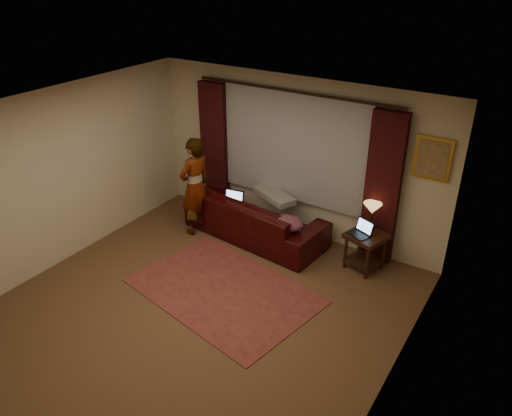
{
  "coord_description": "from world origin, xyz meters",
  "views": [
    {
      "loc": [
        3.44,
        -4.06,
        4.25
      ],
      "look_at": [
        0.1,
        1.2,
        1.0
      ],
      "focal_mm": 35.0,
      "sensor_mm": 36.0,
      "label": 1
    }
  ],
  "objects_px": {
    "laptop_sofa": "(231,200)",
    "laptop_table": "(360,229)",
    "sofa": "(255,211)",
    "end_table": "(365,251)",
    "person": "(195,186)",
    "tiffany_lamp": "(371,216)"
  },
  "relations": [
    {
      "from": "laptop_sofa",
      "to": "laptop_table",
      "type": "height_order",
      "value": "laptop_table"
    },
    {
      "from": "sofa",
      "to": "end_table",
      "type": "relative_size",
      "value": 4.07
    },
    {
      "from": "sofa",
      "to": "laptop_sofa",
      "type": "distance_m",
      "value": 0.43
    },
    {
      "from": "laptop_sofa",
      "to": "person",
      "type": "bearing_deg",
      "value": -161.19
    },
    {
      "from": "sofa",
      "to": "end_table",
      "type": "distance_m",
      "value": 1.87
    },
    {
      "from": "tiffany_lamp",
      "to": "laptop_table",
      "type": "bearing_deg",
      "value": -105.95
    },
    {
      "from": "laptop_table",
      "to": "person",
      "type": "xyz_separation_m",
      "value": [
        -2.69,
        -0.37,
        0.13
      ]
    },
    {
      "from": "tiffany_lamp",
      "to": "laptop_table",
      "type": "height_order",
      "value": "tiffany_lamp"
    },
    {
      "from": "end_table",
      "to": "laptop_sofa",
      "type": "bearing_deg",
      "value": -175.63
    },
    {
      "from": "laptop_sofa",
      "to": "laptop_table",
      "type": "bearing_deg",
      "value": -7.33
    },
    {
      "from": "sofa",
      "to": "person",
      "type": "distance_m",
      "value": 1.05
    },
    {
      "from": "sofa",
      "to": "person",
      "type": "xyz_separation_m",
      "value": [
        -0.92,
        -0.37,
        0.35
      ]
    },
    {
      "from": "person",
      "to": "laptop_table",
      "type": "bearing_deg",
      "value": 108.09
    },
    {
      "from": "tiffany_lamp",
      "to": "end_table",
      "type": "bearing_deg",
      "value": -85.14
    },
    {
      "from": "sofa",
      "to": "laptop_sofa",
      "type": "relative_size",
      "value": 6.61
    },
    {
      "from": "laptop_sofa",
      "to": "laptop_table",
      "type": "xyz_separation_m",
      "value": [
        2.18,
        0.09,
        0.09
      ]
    },
    {
      "from": "end_table",
      "to": "person",
      "type": "xyz_separation_m",
      "value": [
        -2.78,
        -0.45,
        0.54
      ]
    },
    {
      "from": "laptop_sofa",
      "to": "tiffany_lamp",
      "type": "relative_size",
      "value": 0.85
    },
    {
      "from": "laptop_sofa",
      "to": "end_table",
      "type": "distance_m",
      "value": 2.29
    },
    {
      "from": "laptop_sofa",
      "to": "sofa",
      "type": "bearing_deg",
      "value": 3.11
    },
    {
      "from": "sofa",
      "to": "tiffany_lamp",
      "type": "height_order",
      "value": "tiffany_lamp"
    },
    {
      "from": "sofa",
      "to": "person",
      "type": "height_order",
      "value": "person"
    }
  ]
}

